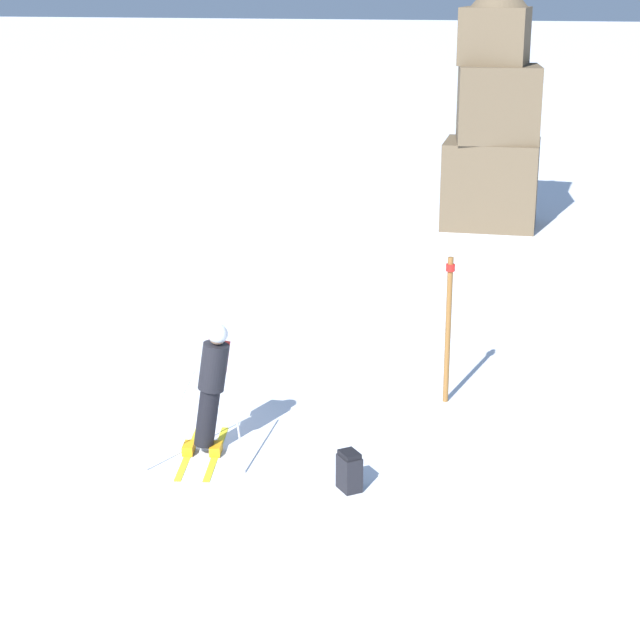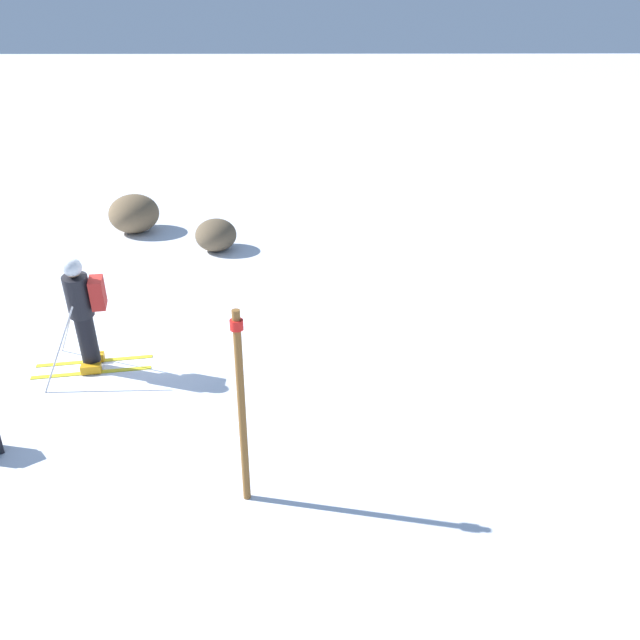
{
  "view_description": "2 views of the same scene",
  "coord_description": "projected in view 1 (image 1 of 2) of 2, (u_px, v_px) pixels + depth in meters",
  "views": [
    {
      "loc": [
        5.24,
        -12.18,
        5.95
      ],
      "look_at": [
        1.91,
        3.11,
        0.92
      ],
      "focal_mm": 60.0,
      "sensor_mm": 36.0,
      "label": 1
    },
    {
      "loc": [
        9.2,
        3.12,
        4.51
      ],
      "look_at": [
        0.94,
        3.37,
        0.69
      ],
      "focal_mm": 35.0,
      "sensor_mm": 36.0,
      "label": 2
    }
  ],
  "objects": [
    {
      "name": "ground_plane",
      "position": [
        130.0,
        447.0,
        14.22
      ],
      "size": [
        300.0,
        300.0,
        0.0
      ],
      "primitive_type": "plane",
      "color": "white"
    },
    {
      "name": "skier",
      "position": [
        212.0,
        382.0,
        13.72
      ],
      "size": [
        1.28,
        1.73,
        1.81
      ],
      "rotation": [
        0.0,
        0.0,
        0.16
      ],
      "color": "yellow",
      "rests_on": "ground"
    },
    {
      "name": "rock_pillar",
      "position": [
        494.0,
        124.0,
        26.08
      ],
      "size": [
        2.3,
        2.02,
        6.08
      ],
      "color": "brown",
      "rests_on": "ground"
    },
    {
      "name": "spare_backpack",
      "position": [
        349.0,
        471.0,
        12.95
      ],
      "size": [
        0.36,
        0.37,
        0.5
      ],
      "rotation": [
        0.0,
        0.0,
        5.39
      ],
      "color": "black",
      "rests_on": "ground"
    },
    {
      "name": "trail_marker",
      "position": [
        448.0,
        324.0,
        15.38
      ],
      "size": [
        0.13,
        0.13,
        2.19
      ],
      "color": "brown",
      "rests_on": "ground"
    }
  ]
}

